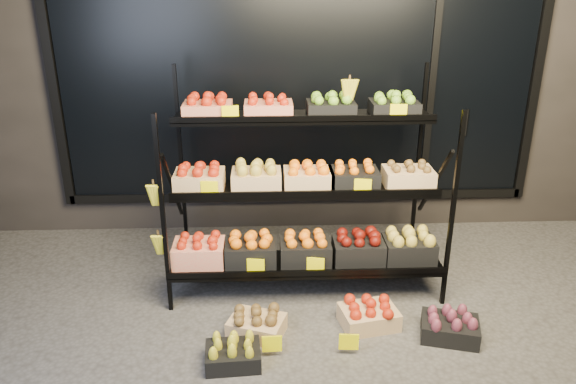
{
  "coord_description": "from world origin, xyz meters",
  "views": [
    {
      "loc": [
        -0.3,
        -3.42,
        2.38
      ],
      "look_at": [
        -0.13,
        0.55,
        0.78
      ],
      "focal_mm": 35.0,
      "sensor_mm": 36.0,
      "label": 1
    }
  ],
  "objects_px": {
    "floor_crate_midleft": "(233,353)",
    "floor_crate_midright": "(369,314)",
    "display_rack": "(303,189)",
    "floor_crate_left": "(257,323)"
  },
  "relations": [
    {
      "from": "floor_crate_midleft",
      "to": "floor_crate_midright",
      "type": "distance_m",
      "value": 1.02
    },
    {
      "from": "display_rack",
      "to": "floor_crate_left",
      "type": "xyz_separation_m",
      "value": [
        -0.36,
        -0.75,
        -0.7
      ]
    },
    {
      "from": "floor_crate_midleft",
      "to": "floor_crate_midright",
      "type": "relative_size",
      "value": 0.84
    },
    {
      "from": "floor_crate_midleft",
      "to": "floor_crate_midright",
      "type": "height_order",
      "value": "floor_crate_midright"
    },
    {
      "from": "floor_crate_midright",
      "to": "display_rack",
      "type": "bearing_deg",
      "value": 111.09
    },
    {
      "from": "floor_crate_midleft",
      "to": "floor_crate_left",
      "type": "bearing_deg",
      "value": 60.74
    },
    {
      "from": "display_rack",
      "to": "floor_crate_left",
      "type": "distance_m",
      "value": 1.09
    },
    {
      "from": "display_rack",
      "to": "floor_crate_midright",
      "type": "distance_m",
      "value": 1.06
    },
    {
      "from": "floor_crate_left",
      "to": "floor_crate_midleft",
      "type": "xyz_separation_m",
      "value": [
        -0.15,
        -0.31,
        -0.0
      ]
    },
    {
      "from": "display_rack",
      "to": "floor_crate_midleft",
      "type": "relative_size",
      "value": 5.95
    }
  ]
}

